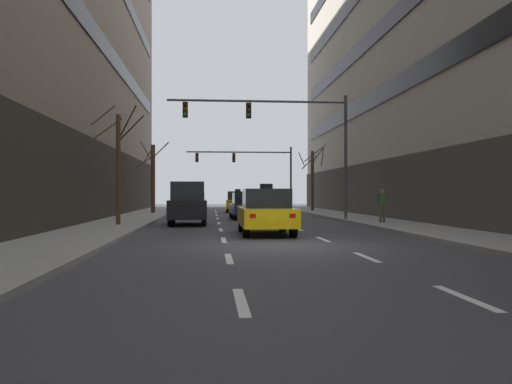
# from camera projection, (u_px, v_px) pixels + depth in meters

# --- Properties ---
(ground_plane) EXTENTS (120.00, 120.00, 0.00)m
(ground_plane) POSITION_uv_depth(u_px,v_px,m) (282.00, 246.00, 15.71)
(ground_plane) COLOR #38383D
(sidewalk_left) EXTENTS (3.16, 80.00, 0.14)m
(sidewalk_left) POSITION_uv_depth(u_px,v_px,m) (53.00, 245.00, 15.15)
(sidewalk_left) COLOR gray
(sidewalk_left) RESTS_ON ground
(sidewalk_right) EXTENTS (3.16, 80.00, 0.14)m
(sidewalk_right) POSITION_uv_depth(u_px,v_px,m) (495.00, 242.00, 16.27)
(sidewalk_right) COLOR gray
(sidewalk_right) RESTS_ON ground
(lane_stripe_l1_s2) EXTENTS (0.16, 2.00, 0.01)m
(lane_stripe_l1_s2) POSITION_uv_depth(u_px,v_px,m) (241.00, 301.00, 7.59)
(lane_stripe_l1_s2) COLOR silver
(lane_stripe_l1_s2) RESTS_ON ground
(lane_stripe_l1_s3) EXTENTS (0.16, 2.00, 0.01)m
(lane_stripe_l1_s3) POSITION_uv_depth(u_px,v_px,m) (229.00, 259.00, 12.57)
(lane_stripe_l1_s3) COLOR silver
(lane_stripe_l1_s3) RESTS_ON ground
(lane_stripe_l1_s4) EXTENTS (0.16, 2.00, 0.01)m
(lane_stripe_l1_s4) POSITION_uv_depth(u_px,v_px,m) (224.00, 240.00, 17.56)
(lane_stripe_l1_s4) COLOR silver
(lane_stripe_l1_s4) RESTS_ON ground
(lane_stripe_l1_s5) EXTENTS (0.16, 2.00, 0.01)m
(lane_stripe_l1_s5) POSITION_uv_depth(u_px,v_px,m) (221.00, 230.00, 22.54)
(lane_stripe_l1_s5) COLOR silver
(lane_stripe_l1_s5) RESTS_ON ground
(lane_stripe_l1_s6) EXTENTS (0.16, 2.00, 0.01)m
(lane_stripe_l1_s6) POSITION_uv_depth(u_px,v_px,m) (219.00, 223.00, 27.52)
(lane_stripe_l1_s6) COLOR silver
(lane_stripe_l1_s6) RESTS_ON ground
(lane_stripe_l1_s7) EXTENTS (0.16, 2.00, 0.01)m
(lane_stripe_l1_s7) POSITION_uv_depth(u_px,v_px,m) (218.00, 218.00, 32.50)
(lane_stripe_l1_s7) COLOR silver
(lane_stripe_l1_s7) RESTS_ON ground
(lane_stripe_l1_s8) EXTENTS (0.16, 2.00, 0.01)m
(lane_stripe_l1_s8) POSITION_uv_depth(u_px,v_px,m) (217.00, 215.00, 37.48)
(lane_stripe_l1_s8) COLOR silver
(lane_stripe_l1_s8) RESTS_ON ground
(lane_stripe_l1_s9) EXTENTS (0.16, 2.00, 0.01)m
(lane_stripe_l1_s9) POSITION_uv_depth(u_px,v_px,m) (216.00, 213.00, 42.47)
(lane_stripe_l1_s9) COLOR silver
(lane_stripe_l1_s9) RESTS_ON ground
(lane_stripe_l1_s10) EXTENTS (0.16, 2.00, 0.01)m
(lane_stripe_l1_s10) POSITION_uv_depth(u_px,v_px,m) (215.00, 211.00, 47.45)
(lane_stripe_l1_s10) COLOR silver
(lane_stripe_l1_s10) RESTS_ON ground
(lane_stripe_l2_s2) EXTENTS (0.16, 2.00, 0.01)m
(lane_stripe_l2_s2) POSITION_uv_depth(u_px,v_px,m) (465.00, 297.00, 7.88)
(lane_stripe_l2_s2) COLOR silver
(lane_stripe_l2_s2) RESTS_ON ground
(lane_stripe_l2_s3) EXTENTS (0.16, 2.00, 0.01)m
(lane_stripe_l2_s3) POSITION_uv_depth(u_px,v_px,m) (367.00, 257.00, 12.86)
(lane_stripe_l2_s3) COLOR silver
(lane_stripe_l2_s3) RESTS_ON ground
(lane_stripe_l2_s4) EXTENTS (0.16, 2.00, 0.01)m
(lane_stripe_l2_s4) POSITION_uv_depth(u_px,v_px,m) (323.00, 239.00, 17.84)
(lane_stripe_l2_s4) COLOR silver
(lane_stripe_l2_s4) RESTS_ON ground
(lane_stripe_l2_s5) EXTENTS (0.16, 2.00, 0.01)m
(lane_stripe_l2_s5) POSITION_uv_depth(u_px,v_px,m) (298.00, 229.00, 22.82)
(lane_stripe_l2_s5) COLOR silver
(lane_stripe_l2_s5) RESTS_ON ground
(lane_stripe_l2_s6) EXTENTS (0.16, 2.00, 0.01)m
(lane_stripe_l2_s6) POSITION_uv_depth(u_px,v_px,m) (283.00, 223.00, 27.80)
(lane_stripe_l2_s6) COLOR silver
(lane_stripe_l2_s6) RESTS_ON ground
(lane_stripe_l2_s7) EXTENTS (0.16, 2.00, 0.01)m
(lane_stripe_l2_s7) POSITION_uv_depth(u_px,v_px,m) (272.00, 218.00, 32.79)
(lane_stripe_l2_s7) COLOR silver
(lane_stripe_l2_s7) RESTS_ON ground
(lane_stripe_l2_s8) EXTENTS (0.16, 2.00, 0.01)m
(lane_stripe_l2_s8) POSITION_uv_depth(u_px,v_px,m) (264.00, 215.00, 37.77)
(lane_stripe_l2_s8) COLOR silver
(lane_stripe_l2_s8) RESTS_ON ground
(lane_stripe_l2_s9) EXTENTS (0.16, 2.00, 0.01)m
(lane_stripe_l2_s9) POSITION_uv_depth(u_px,v_px,m) (257.00, 212.00, 42.75)
(lane_stripe_l2_s9) COLOR silver
(lane_stripe_l2_s9) RESTS_ON ground
(lane_stripe_l2_s10) EXTENTS (0.16, 2.00, 0.01)m
(lane_stripe_l2_s10) POSITION_uv_depth(u_px,v_px,m) (253.00, 210.00, 47.73)
(lane_stripe_l2_s10) COLOR silver
(lane_stripe_l2_s10) RESTS_ON ground
(taxi_driving_0) EXTENTS (1.91, 4.57, 1.90)m
(taxi_driving_0) POSITION_uv_depth(u_px,v_px,m) (266.00, 212.00, 19.97)
(taxi_driving_0) COLOR black
(taxi_driving_0) RESTS_ON ground
(car_driving_1) EXTENTS (1.93, 4.28, 1.58)m
(car_driving_1) POSITION_uv_depth(u_px,v_px,m) (246.00, 206.00, 31.91)
(car_driving_1) COLOR black
(car_driving_1) RESTS_ON ground
(taxi_driving_2) EXTENTS (1.76, 4.19, 1.74)m
(taxi_driving_2) POSITION_uv_depth(u_px,v_px,m) (193.00, 205.00, 36.31)
(taxi_driving_2) COLOR black
(taxi_driving_2) RESTS_ON ground
(taxi_driving_3) EXTENTS (2.02, 4.58, 1.88)m
(taxi_driving_3) POSITION_uv_depth(u_px,v_px,m) (238.00, 202.00, 43.49)
(taxi_driving_3) COLOR black
(taxi_driving_3) RESTS_ON ground
(car_driving_4) EXTENTS (1.91, 4.38, 2.10)m
(car_driving_4) POSITION_uv_depth(u_px,v_px,m) (188.00, 203.00, 26.23)
(car_driving_4) COLOR black
(car_driving_4) RESTS_ON ground
(traffic_signal_0) EXTENTS (9.92, 0.35, 6.84)m
(traffic_signal_0) POSITION_uv_depth(u_px,v_px,m) (285.00, 128.00, 29.26)
(traffic_signal_0) COLOR #4C4C51
(traffic_signal_0) RESTS_ON sidewalk_right
(traffic_signal_1) EXTENTS (9.78, 0.34, 5.73)m
(traffic_signal_1) POSITION_uv_depth(u_px,v_px,m) (253.00, 164.00, 49.37)
(traffic_signal_1) COLOR #4C4C51
(traffic_signal_1) RESTS_ON sidewalk_right
(street_tree_0) EXTENTS (2.12, 2.11, 5.45)m
(street_tree_0) POSITION_uv_depth(u_px,v_px,m) (313.00, 177.00, 43.72)
(street_tree_0) COLOR #4C3823
(street_tree_0) RESTS_ON sidewalk_right
(street_tree_1) EXTENTS (2.42, 2.18, 5.17)m
(street_tree_1) POSITION_uv_depth(u_px,v_px,m) (153.00, 177.00, 38.60)
(street_tree_1) COLOR #4C3823
(street_tree_1) RESTS_ON sidewalk_left
(street_tree_2) EXTENTS (2.43, 1.68, 5.55)m
(street_tree_2) POSITION_uv_depth(u_px,v_px,m) (118.00, 162.00, 24.11)
(street_tree_2) COLOR #4C3823
(street_tree_2) RESTS_ON sidewalk_left
(pedestrian_1) EXTENTS (0.53, 0.22, 1.62)m
(pedestrian_1) POSITION_uv_depth(u_px,v_px,m) (382.00, 203.00, 25.54)
(pedestrian_1) COLOR brown
(pedestrian_1) RESTS_ON sidewalk_right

